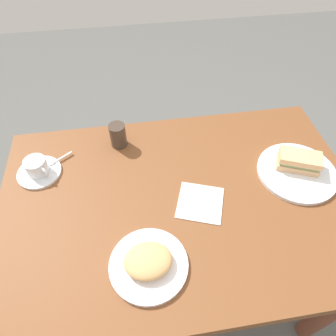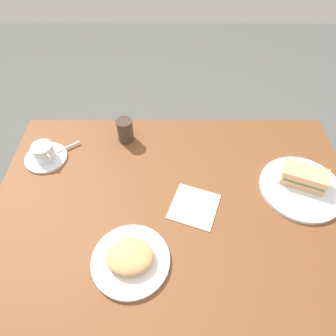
{
  "view_description": "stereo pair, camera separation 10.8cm",
  "coord_description": "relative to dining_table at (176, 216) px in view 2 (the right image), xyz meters",
  "views": [
    {
      "loc": [
        0.14,
        0.57,
        1.59
      ],
      "look_at": [
        0.03,
        -0.12,
        0.76
      ],
      "focal_mm": 32.07,
      "sensor_mm": 36.0,
      "label": 1
    },
    {
      "loc": [
        0.03,
        0.58,
        1.59
      ],
      "look_at": [
        0.03,
        -0.12,
        0.76
      ],
      "focal_mm": 32.07,
      "sensor_mm": 36.0,
      "label": 2
    }
  ],
  "objects": [
    {
      "name": "sandwich_front",
      "position": [
        -0.44,
        -0.07,
        0.15
      ],
      "size": [
        0.16,
        0.13,
        0.06
      ],
      "color": "#E4AD7A",
      "rests_on": "sandwich_plate"
    },
    {
      "name": "sandwich_plate",
      "position": [
        -0.44,
        -0.05,
        0.11
      ],
      "size": [
        0.29,
        0.29,
        0.01
      ],
      "primitive_type": "cylinder",
      "color": "white",
      "rests_on": "dining_table"
    },
    {
      "name": "spoon",
      "position": [
        0.44,
        -0.23,
        0.12
      ],
      "size": [
        0.09,
        0.07,
        0.01
      ],
      "color": "silver",
      "rests_on": "coffee_saucer"
    },
    {
      "name": "side_plate",
      "position": [
        0.14,
        0.22,
        0.11
      ],
      "size": [
        0.23,
        0.23,
        0.01
      ],
      "primitive_type": "cylinder",
      "color": "white",
      "rests_on": "dining_table"
    },
    {
      "name": "side_food_pile",
      "position": [
        0.14,
        0.22,
        0.14
      ],
      "size": [
        0.14,
        0.12,
        0.04
      ],
      "primitive_type": "ellipsoid",
      "color": "tan",
      "rests_on": "side_plate"
    },
    {
      "name": "ground_plane",
      "position": [
        0.0,
        0.0,
        -0.63
      ],
      "size": [
        6.0,
        6.0,
        0.0
      ],
      "primitive_type": "plane",
      "color": "#595A57"
    },
    {
      "name": "napkin",
      "position": [
        -0.06,
        0.03,
        0.11
      ],
      "size": [
        0.19,
        0.19,
        0.0
      ],
      "primitive_type": "cube",
      "rotation": [
        0.0,
        0.0,
        -0.35
      ],
      "color": "white",
      "rests_on": "dining_table"
    },
    {
      "name": "dining_table",
      "position": [
        0.0,
        0.0,
        0.0
      ],
      "size": [
        1.25,
        0.83,
        0.73
      ],
      "color": "brown",
      "rests_on": "ground_plane"
    },
    {
      "name": "drinking_glass",
      "position": [
        0.2,
        -0.3,
        0.15
      ],
      "size": [
        0.06,
        0.06,
        0.1
      ],
      "primitive_type": "cylinder",
      "color": "#45372D",
      "rests_on": "dining_table"
    },
    {
      "name": "coffee_cup",
      "position": [
        0.5,
        -0.19,
        0.15
      ],
      "size": [
        0.09,
        0.09,
        0.06
      ],
      "color": "white",
      "rests_on": "coffee_saucer"
    },
    {
      "name": "coffee_saucer",
      "position": [
        0.5,
        -0.19,
        0.11
      ],
      "size": [
        0.16,
        0.16,
        0.01
      ],
      "primitive_type": "cylinder",
      "color": "white",
      "rests_on": "dining_table"
    }
  ]
}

